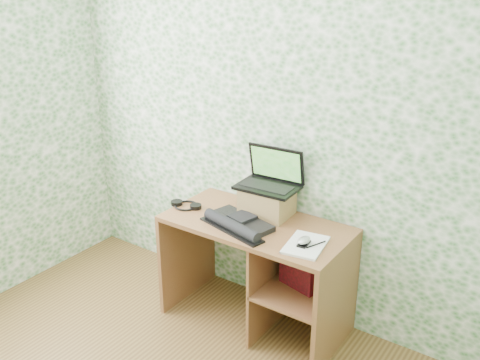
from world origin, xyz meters
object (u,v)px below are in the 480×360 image
Objects in this scene: laptop at (271,178)px; desk at (268,261)px; keyboard at (238,223)px; notepad at (306,245)px; riser at (267,202)px.

desk is at bearing -63.60° from laptop.
keyboard is at bearing -103.80° from laptop.
laptop is at bearing 136.68° from notepad.
keyboard is at bearing -102.60° from riser.
desk is at bearing -52.58° from riser.
keyboard is 0.47m from notepad.
riser is 0.27m from keyboard.
notepad is (0.42, -0.28, -0.24)m from laptop.
keyboard is at bearing -135.94° from desk.
keyboard reaches higher than notepad.
desk is at bearing 58.01° from keyboard.
desk is 0.45m from notepad.
notepad is (0.42, -0.24, -0.09)m from riser.
riser reaches higher than notepad.
laptop is 0.56m from notepad.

